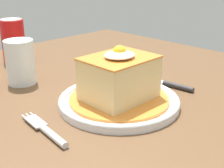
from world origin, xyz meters
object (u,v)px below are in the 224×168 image
Objects in this scene: main_plate at (119,101)px; soda_can at (13,41)px; drinking_glass at (21,65)px; fork at (47,131)px; knife at (169,84)px.

soda_can is at bearing 89.83° from main_plate.
drinking_glass is (-0.08, 0.25, 0.04)m from main_plate.
soda_can is at bearing 66.16° from drinking_glass.
main_plate reaches higher than fork.
fork is at bearing -112.14° from soda_can.
fork is at bearing -110.93° from drinking_glass.
fork is at bearing 179.04° from main_plate.
fork is (-0.17, 0.00, -0.00)m from main_plate.
soda_can is (0.17, 0.42, 0.06)m from fork.
soda_can reaches higher than drinking_glass.
fork is at bearing 177.35° from knife.
fork is 0.46m from soda_can.
main_plate is at bearing 175.51° from knife.
knife is (0.33, -0.02, 0.00)m from fork.
main_plate is 0.26m from drinking_glass.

